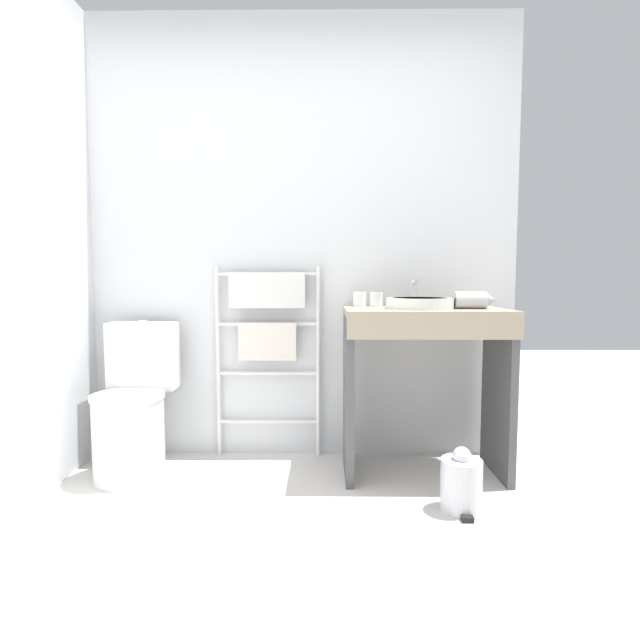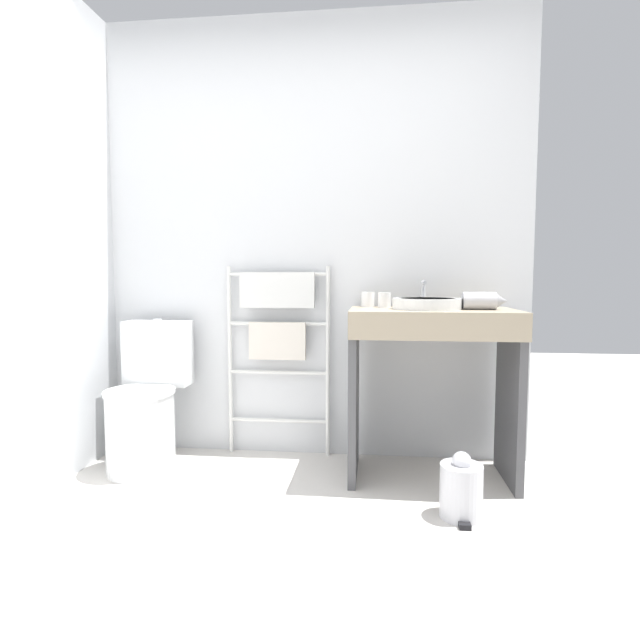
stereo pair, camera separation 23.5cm
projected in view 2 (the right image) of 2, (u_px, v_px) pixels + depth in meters
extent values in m
plane|color=silver|center=(228.00, 638.00, 1.46)|extent=(12.00, 12.00, 0.00)
cube|color=silver|center=(305.00, 240.00, 2.98)|extent=(2.60, 0.12, 2.56)
cube|color=silver|center=(10.00, 228.00, 2.27)|extent=(0.12, 2.33, 2.56)
cylinder|color=white|center=(141.00, 433.00, 2.71)|extent=(0.36, 0.36, 0.43)
cylinder|color=white|center=(139.00, 392.00, 2.69)|extent=(0.37, 0.37, 0.02)
cube|color=white|center=(158.00, 353.00, 2.92)|extent=(0.37, 0.17, 0.38)
cylinder|color=silver|center=(157.00, 320.00, 2.91)|extent=(0.05, 0.05, 0.01)
cylinder|color=white|center=(230.00, 360.00, 3.00)|extent=(0.02, 0.02, 1.12)
cylinder|color=white|center=(328.00, 362.00, 2.93)|extent=(0.02, 0.02, 1.12)
cylinder|color=white|center=(279.00, 420.00, 2.99)|extent=(0.59, 0.02, 0.02)
cylinder|color=white|center=(279.00, 372.00, 2.97)|extent=(0.59, 0.02, 0.02)
cylinder|color=white|center=(278.00, 324.00, 2.94)|extent=(0.59, 0.02, 0.02)
cylinder|color=white|center=(278.00, 274.00, 2.92)|extent=(0.59, 0.02, 0.02)
cube|color=silver|center=(277.00, 290.00, 2.90)|extent=(0.44, 0.04, 0.21)
cube|color=silver|center=(277.00, 341.00, 2.93)|extent=(0.34, 0.04, 0.22)
cube|color=gray|center=(432.00, 312.00, 2.58)|extent=(0.85, 0.53, 0.03)
cube|color=gray|center=(438.00, 330.00, 2.34)|extent=(0.85, 0.02, 0.10)
cube|color=#4C4C4F|center=(354.00, 395.00, 2.66)|extent=(0.04, 0.45, 0.86)
cube|color=#4C4C4F|center=(510.00, 399.00, 2.57)|extent=(0.04, 0.45, 0.86)
cylinder|color=white|center=(427.00, 304.00, 2.58)|extent=(0.35, 0.35, 0.06)
cylinder|color=silver|center=(427.00, 299.00, 2.57)|extent=(0.29, 0.29, 0.01)
cylinder|color=silver|center=(423.00, 294.00, 2.78)|extent=(0.02, 0.02, 0.15)
cylinder|color=silver|center=(424.00, 283.00, 2.73)|extent=(0.02, 0.09, 0.02)
cylinder|color=white|center=(368.00, 299.00, 2.77)|extent=(0.07, 0.07, 0.08)
cylinder|color=white|center=(384.00, 300.00, 2.73)|extent=(0.07, 0.07, 0.08)
cylinder|color=#B7B7BC|center=(479.00, 301.00, 2.52)|extent=(0.16, 0.09, 0.09)
cone|color=#9C9CA0|center=(502.00, 301.00, 2.51)|extent=(0.06, 0.08, 0.08)
cube|color=#B7B7BC|center=(468.00, 300.00, 2.62)|extent=(0.05, 0.11, 0.06)
cylinder|color=silver|center=(461.00, 491.00, 2.19)|extent=(0.19, 0.19, 0.24)
sphere|color=silver|center=(462.00, 461.00, 2.18)|extent=(0.08, 0.08, 0.08)
cube|color=black|center=(465.00, 526.00, 2.10)|extent=(0.05, 0.04, 0.02)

